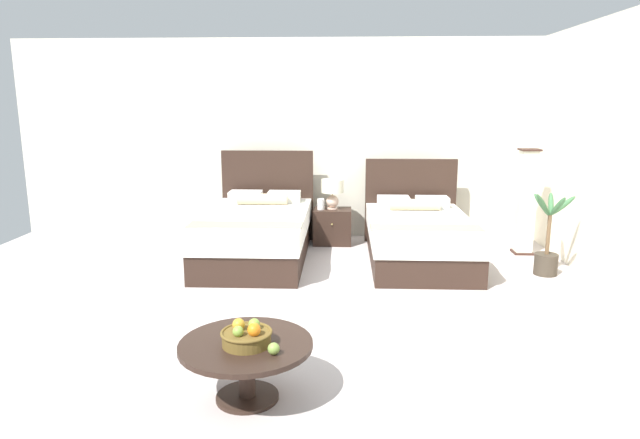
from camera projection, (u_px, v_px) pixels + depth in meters
name	position (u px, v px, depth m)	size (l,w,h in m)	color
ground_plane	(335.00, 304.00, 5.45)	(9.35, 9.40, 0.02)	#C0B3B0
wall_back	(339.00, 139.00, 7.99)	(9.35, 0.12, 2.82)	silver
wall_side_right	(629.00, 157.00, 5.42)	(0.12, 5.00, 2.82)	silver
bed_near_window	(257.00, 233.00, 6.94)	(1.29, 2.23, 1.28)	#2F2018
bed_near_corner	(418.00, 236.00, 6.86)	(1.26, 2.13, 1.17)	#2F2018
nightstand	(332.00, 226.00, 7.69)	(0.52, 0.42, 0.49)	#2F2018
table_lamp	(332.00, 190.00, 7.61)	(0.30, 0.30, 0.41)	beige
vase	(321.00, 204.00, 7.59)	(0.10, 0.10, 0.15)	silver
coffee_table	(246.00, 355.00, 3.62)	(0.88, 0.88, 0.40)	#2F2018
fruit_bowl	(247.00, 336.00, 3.55)	(0.34, 0.34, 0.17)	brown
loose_apple	(274.00, 349.00, 3.42)	(0.08, 0.08, 0.08)	#85A445
floor_lamp_corner	(526.00, 202.00, 7.11)	(0.24, 0.24, 1.36)	#38221B
potted_palm	(547.00, 248.00, 6.28)	(0.54, 0.56, 1.00)	#3C3429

